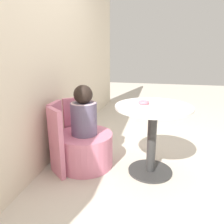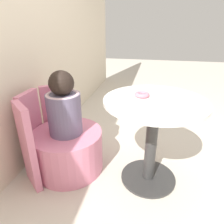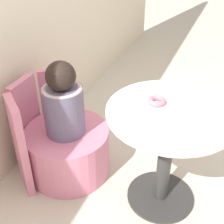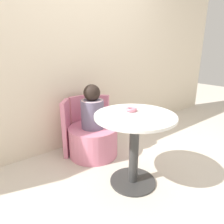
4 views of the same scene
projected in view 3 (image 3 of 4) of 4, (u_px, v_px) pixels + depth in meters
name	position (u px, v px, depth m)	size (l,w,h in m)	color
ground_plane	(162.00, 187.00, 2.23)	(12.00, 12.00, 0.00)	beige
round_table	(167.00, 139.00, 1.87)	(0.74, 0.74, 0.71)	#333333
tub_chair	(68.00, 151.00, 2.27)	(0.60, 0.60, 0.36)	pink
booth_backrest	(37.00, 125.00, 2.26)	(0.70, 0.25, 0.69)	pink
child_figure	(63.00, 102.00, 2.04)	(0.27, 0.27, 0.52)	slate
donut	(157.00, 101.00, 1.81)	(0.11, 0.11, 0.03)	pink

